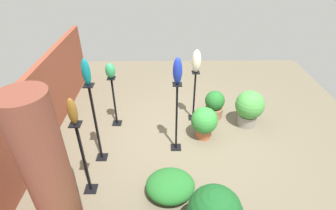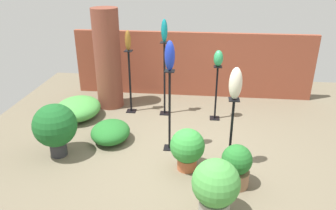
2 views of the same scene
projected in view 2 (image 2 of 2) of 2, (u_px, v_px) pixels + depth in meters
ground_plane at (184, 153)px, 5.60m from camera, size 8.00×8.00×0.00m
brick_wall_back at (192, 65)px, 7.76m from camera, size 5.60×0.12×1.53m
brick_pillar at (108, 59)px, 7.04m from camera, size 0.56×0.56×2.16m
pedestal_bronze at (130, 84)px, 6.92m from camera, size 0.20×0.20×1.36m
pedestal_jade at (216, 96)px, 6.63m from camera, size 0.20×0.20×1.14m
pedestal_teal at (165, 82)px, 6.77m from camera, size 0.20×0.20×1.56m
pedestal_ivory at (231, 137)px, 5.05m from camera, size 0.20×0.20×1.16m
pedestal_cobalt at (170, 114)px, 5.49m from camera, size 0.20×0.20×1.43m
art_vase_bronze at (128, 40)px, 6.54m from camera, size 0.12×0.13×0.41m
art_vase_jade at (218, 58)px, 6.32m from camera, size 0.18×0.19×0.32m
art_vase_teal at (164, 31)px, 6.34m from camera, size 0.13×0.13×0.45m
art_vase_ivory at (236, 84)px, 4.70m from camera, size 0.19×0.19×0.49m
art_vase_cobalt at (170, 56)px, 5.08m from camera, size 0.16×0.16×0.48m
potted_plant_near_pillar at (216, 187)px, 4.06m from camera, size 0.61×0.61×0.82m
potted_plant_front_left at (55, 126)px, 5.35m from camera, size 0.72×0.72×0.92m
potted_plant_back_center at (187, 148)px, 5.04m from camera, size 0.54×0.54×0.69m
potted_plant_walkway_edge at (236, 165)px, 4.69m from camera, size 0.44×0.44×0.65m
foliage_bed_east at (78, 108)px, 6.81m from camera, size 0.92×1.05×0.41m
foliage_bed_west at (110, 132)px, 5.92m from camera, size 0.70×0.79×0.37m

